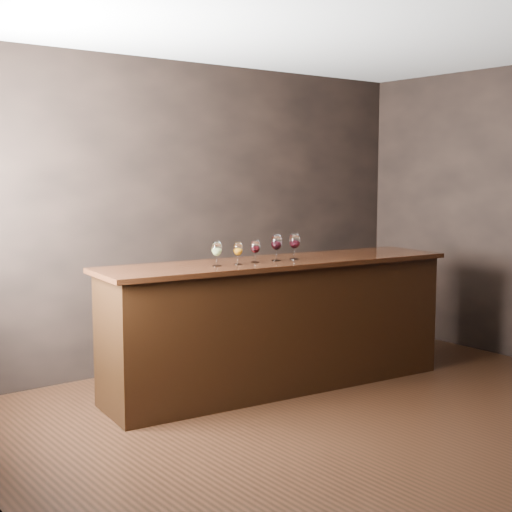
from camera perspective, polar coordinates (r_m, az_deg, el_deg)
ground at (r=5.29m, az=8.74°, el=-13.13°), size 5.00×5.00×0.00m
room_shell at (r=4.90m, az=6.25°, el=6.91°), size 5.02×4.52×2.81m
bar_counter at (r=5.95m, az=1.82°, el=-5.65°), size 3.01×0.95×1.03m
bar_top at (r=5.85m, az=1.84°, el=-0.51°), size 3.11×1.03×0.04m
back_bar_shelf at (r=6.83m, az=-2.01°, el=-4.66°), size 2.46×0.40×0.89m
glass_white at (r=5.47m, az=-3.16°, el=0.53°), size 0.08×0.08×0.19m
glass_amber at (r=5.56m, az=-1.45°, el=0.52°), size 0.07×0.07×0.17m
glass_red_a at (r=5.70m, az=-0.06°, el=0.72°), size 0.08×0.08×0.18m
glass_red_b at (r=5.80m, az=1.65°, el=1.06°), size 0.09×0.09×0.22m
glass_red_c at (r=5.90m, az=3.11°, el=1.15°), size 0.09×0.09×0.22m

